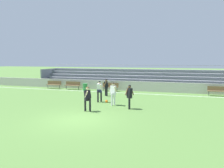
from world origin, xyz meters
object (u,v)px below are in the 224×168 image
Objects in this scene: player_dark_wide_right at (129,95)px; bench_near_wall_gap at (218,90)px; bench_near_bin at (54,84)px; bleacher_stand at (150,79)px; bench_centre_sideline at (73,85)px; bench_far_left at (110,86)px; player_white_wide_left at (100,89)px; player_white_challenging at (113,92)px; player_dark_on_ball at (106,86)px; soccer_ball at (107,101)px; player_dark_deep_cover at (88,97)px; trash_bin at (85,87)px.

bench_near_wall_gap is at bearing 48.70° from player_dark_wide_right.
bleacher_stand is at bearing 17.79° from bench_near_bin.
bench_centre_sideline is 1.00× the size of bench_far_left.
player_white_wide_left is at bearing -106.54° from bleacher_stand.
player_white_challenging reaches higher than bench_far_left.
bench_near_wall_gap is at bearing 17.40° from player_dark_on_ball.
soccer_ball is (-2.21, -9.54, -1.07)m from bleacher_stand.
bench_far_left is (4.51, 0.00, 0.00)m from bench_centre_sideline.
player_dark_deep_cover reaches higher than bench_far_left.
bench_near_bin is 4.18m from trash_bin.
player_white_wide_left is at bearing 149.44° from player_dark_wide_right.
player_dark_deep_cover is at bearing -83.68° from player_white_wide_left.
soccer_ball is (6.14, -6.08, -0.44)m from bench_centre_sideline.
player_dark_on_ball is at bearing 98.14° from player_white_wide_left.
soccer_ball is (1.02, -2.95, -0.84)m from player_dark_on_ball.
player_dark_wide_right is 2.89m from player_dark_deep_cover.
player_white_challenging is at bearing -51.26° from trash_bin.
player_white_challenging reaches higher than trash_bin.
bench_near_bin is 12.42m from player_dark_deep_cover.
trash_bin is 8.35m from player_white_challenging.
player_white_wide_left reaches higher than player_dark_deep_cover.
player_dark_deep_cover reaches higher than bench_centre_sideline.
soccer_ball is (8.58, -6.08, -0.44)m from bench_near_bin.
player_white_wide_left reaches higher than bench_far_left.
bench_near_wall_gap is at bearing 32.20° from player_white_wide_left.
player_dark_wide_right is (10.79, -7.69, 0.45)m from bench_near_bin.
bench_near_bin is at bearing 143.75° from player_white_challenging.
player_white_challenging reaches higher than player_dark_wide_right.
player_white_wide_left is at bearing 96.32° from player_dark_deep_cover.
trash_bin is 0.48× the size of player_dark_on_ball.
bench_far_left is 6.31m from soccer_ball.
bench_near_wall_gap is 1.12× the size of player_dark_on_ball.
soccer_ball is at bearing 85.32° from player_dark_deep_cover.
bench_near_wall_gap is 13.03m from player_dark_deep_cover.
player_dark_wide_right is (1.42, -0.82, -0.02)m from player_white_challenging.
soccer_ball is at bearing -35.31° from bench_near_bin.
player_dark_on_ball reaches higher than bench_centre_sideline.
player_dark_wide_right reaches higher than soccer_ball.
player_dark_deep_cover is at bearing -94.68° from soccer_ball.
player_white_challenging is at bearing -31.18° from player_white_wide_left.
trash_bin is 0.46× the size of player_white_wide_left.
bench_centre_sideline is at bearing 180.00° from bench_near_wall_gap.
trash_bin is at bearing -149.95° from bleacher_stand.
player_dark_wide_right reaches higher than bench_far_left.
bench_near_wall_gap is 1.06× the size of player_white_wide_left.
bench_near_wall_gap is 1.00× the size of bench_far_left.
soccer_ball is (0.61, -0.05, -0.90)m from player_white_wide_left.
bench_near_wall_gap is 10.83m from soccer_ball.
bleacher_stand is at bearing 73.46° from player_white_wide_left.
bench_near_bin is 1.00× the size of bench_centre_sideline.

